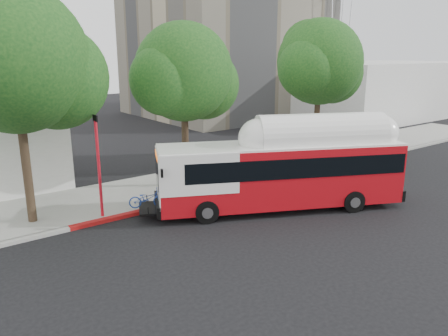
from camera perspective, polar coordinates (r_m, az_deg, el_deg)
The scene contains 10 objects.
ground at distance 19.83m, azimuth 6.88°, elevation -6.16°, with size 120.00×120.00×0.00m, color black.
sidewalk at distance 24.63m, azimuth -3.60°, elevation -1.66°, with size 60.00×5.00×0.15m, color gray.
curb_strip at distance 22.60m, azimuth 0.05°, elevation -3.18°, with size 60.00×0.30×0.15m, color gray.
red_curb_segment at distance 21.03m, azimuth -6.52°, elevation -4.67°, with size 10.00×0.32×0.16m, color maroon.
street_tree_left at distance 19.33m, azimuth -24.37°, elevation 12.17°, with size 6.67×5.80×9.74m.
street_tree_mid at distance 22.95m, azimuth -4.48°, elevation 11.91°, with size 5.75×5.00×8.62m.
street_tree_right at distance 29.43m, azimuth 12.86°, elevation 12.93°, with size 6.21×5.40×9.18m.
horizon_block at distance 52.11m, azimuth 19.00°, elevation 9.64°, with size 20.00×12.00×6.00m, color silver.
transit_bus at distance 20.22m, azimuth 7.61°, elevation -0.82°, with size 11.72×7.00×3.55m.
signal_pole at distance 19.28m, azimuth -16.03°, elevation 0.09°, with size 0.13×0.43×4.59m.
Camera 1 is at (-12.92, -13.26, 7.11)m, focal length 35.00 mm.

